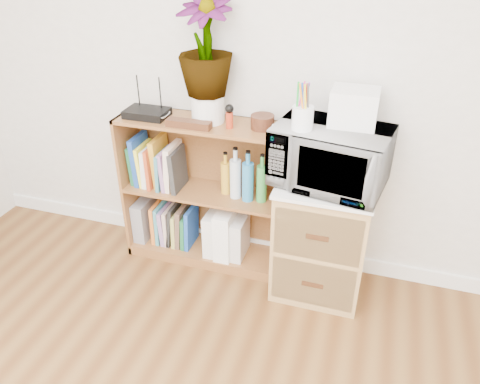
% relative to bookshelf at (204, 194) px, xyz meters
% --- Properties ---
extents(skirting_board, '(4.00, 0.02, 0.10)m').
position_rel_bookshelf_xyz_m(skirting_board, '(0.35, 0.14, -0.42)').
color(skirting_board, white).
rests_on(skirting_board, ground).
extents(bookshelf, '(1.00, 0.30, 0.95)m').
position_rel_bookshelf_xyz_m(bookshelf, '(0.00, 0.00, 0.00)').
color(bookshelf, brown).
rests_on(bookshelf, ground).
extents(wicker_unit, '(0.50, 0.45, 0.70)m').
position_rel_bookshelf_xyz_m(wicker_unit, '(0.75, -0.08, -0.12)').
color(wicker_unit, '#9E7542').
rests_on(wicker_unit, ground).
extents(microwave, '(0.63, 0.48, 0.32)m').
position_rel_bookshelf_xyz_m(microwave, '(0.75, -0.08, 0.40)').
color(microwave, white).
rests_on(microwave, wicker_unit).
extents(pen_cup, '(0.11, 0.11, 0.12)m').
position_rel_bookshelf_xyz_m(pen_cup, '(0.60, -0.15, 0.62)').
color(pen_cup, white).
rests_on(pen_cup, microwave).
extents(small_appliance, '(0.23, 0.19, 0.18)m').
position_rel_bookshelf_xyz_m(small_appliance, '(0.84, -0.01, 0.66)').
color(small_appliance, white).
rests_on(small_appliance, microwave).
extents(router, '(0.24, 0.17, 0.04)m').
position_rel_bookshelf_xyz_m(router, '(-0.32, -0.02, 0.50)').
color(router, black).
rests_on(router, bookshelf).
extents(white_bowl, '(0.13, 0.13, 0.03)m').
position_rel_bookshelf_xyz_m(white_bowl, '(-0.25, -0.03, 0.49)').
color(white_bowl, silver).
rests_on(white_bowl, bookshelf).
extents(plant_pot, '(0.19, 0.19, 0.16)m').
position_rel_bookshelf_xyz_m(plant_pot, '(0.04, 0.02, 0.55)').
color(plant_pot, white).
rests_on(plant_pot, bookshelf).
extents(potted_plant, '(0.30, 0.30, 0.54)m').
position_rel_bookshelf_xyz_m(potted_plant, '(0.04, 0.02, 0.90)').
color(potted_plant, '#306729').
rests_on(potted_plant, plant_pot).
extents(trinket_box, '(0.25, 0.06, 0.04)m').
position_rel_bookshelf_xyz_m(trinket_box, '(-0.03, -0.10, 0.50)').
color(trinket_box, '#36200E').
rests_on(trinket_box, bookshelf).
extents(kokeshi_doll, '(0.04, 0.04, 0.09)m').
position_rel_bookshelf_xyz_m(kokeshi_doll, '(0.19, -0.04, 0.52)').
color(kokeshi_doll, '#A42C14').
rests_on(kokeshi_doll, bookshelf).
extents(wooden_bowl, '(0.13, 0.13, 0.08)m').
position_rel_bookshelf_xyz_m(wooden_bowl, '(0.36, 0.01, 0.51)').
color(wooden_bowl, '#33190E').
rests_on(wooden_bowl, bookshelf).
extents(paint_jars, '(0.11, 0.04, 0.05)m').
position_rel_bookshelf_xyz_m(paint_jars, '(0.49, -0.09, 0.50)').
color(paint_jars, pink).
rests_on(paint_jars, bookshelf).
extents(file_box, '(0.08, 0.22, 0.27)m').
position_rel_bookshelf_xyz_m(file_box, '(-0.44, 0.00, -0.27)').
color(file_box, gray).
rests_on(file_box, bookshelf).
extents(magazine_holder_left, '(0.09, 0.23, 0.29)m').
position_rel_bookshelf_xyz_m(magazine_holder_left, '(0.07, -0.01, -0.26)').
color(magazine_holder_left, white).
rests_on(magazine_holder_left, bookshelf).
extents(magazine_holder_mid, '(0.10, 0.26, 0.33)m').
position_rel_bookshelf_xyz_m(magazine_holder_mid, '(0.15, -0.01, -0.24)').
color(magazine_holder_mid, white).
rests_on(magazine_holder_mid, bookshelf).
extents(magazine_holder_right, '(0.08, 0.21, 0.27)m').
position_rel_bookshelf_xyz_m(magazine_holder_right, '(0.23, -0.01, -0.27)').
color(magazine_holder_right, silver).
rests_on(magazine_holder_right, bookshelf).
extents(cookbooks, '(0.33, 0.20, 0.31)m').
position_rel_bookshelf_xyz_m(cookbooks, '(-0.30, 0.00, 0.16)').
color(cookbooks, '#1A6137').
rests_on(cookbooks, bookshelf).
extents(liquor_bottles, '(0.29, 0.07, 0.31)m').
position_rel_bookshelf_xyz_m(liquor_bottles, '(0.26, 0.00, 0.17)').
color(liquor_bottles, gold).
rests_on(liquor_bottles, bookshelf).
extents(lower_books, '(0.27, 0.19, 0.29)m').
position_rel_bookshelf_xyz_m(lower_books, '(-0.22, 0.00, -0.27)').
color(lower_books, orange).
rests_on(lower_books, bookshelf).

